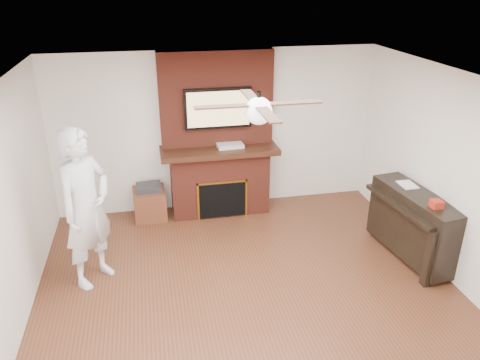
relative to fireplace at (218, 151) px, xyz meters
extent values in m
cube|color=#4C2716|center=(0.00, -2.55, -1.09)|extent=(5.36, 5.86, 0.18)
cube|color=white|center=(0.00, -2.55, 1.59)|extent=(5.36, 5.86, 0.18)
cube|color=silver|center=(0.00, 0.29, 0.25)|extent=(5.36, 0.18, 2.50)
cube|color=silver|center=(2.59, -2.55, 0.25)|extent=(0.18, 5.86, 2.50)
cube|color=maroon|center=(0.00, -0.05, -0.50)|extent=(1.50, 0.50, 1.00)
cube|color=black|center=(0.00, -0.08, 0.04)|extent=(1.78, 0.64, 0.08)
cube|color=maroon|center=(0.00, 0.10, 0.79)|extent=(1.70, 0.20, 1.42)
cube|color=black|center=(0.00, -0.30, -0.69)|extent=(0.70, 0.06, 0.55)
cube|color=#BF8C2D|center=(0.00, -0.31, -0.40)|extent=(0.78, 0.02, 0.03)
cube|color=#BF8C2D|center=(-0.38, -0.31, -0.69)|extent=(0.03, 0.02, 0.61)
cube|color=#BF8C2D|center=(0.38, -0.31, -0.69)|extent=(0.03, 0.02, 0.61)
cube|color=black|center=(0.00, -0.04, 0.68)|extent=(1.00, 0.07, 0.60)
cube|color=tan|center=(0.00, -0.08, 0.68)|extent=(0.92, 0.01, 0.52)
cylinder|color=black|center=(0.00, -2.55, 1.43)|extent=(0.04, 0.04, 0.14)
sphere|color=white|center=(0.00, -2.55, 1.32)|extent=(0.26, 0.26, 0.26)
cube|color=black|center=(0.33, -2.55, 1.38)|extent=(0.55, 0.11, 0.01)
cube|color=black|center=(0.00, -2.22, 1.38)|extent=(0.11, 0.55, 0.01)
cube|color=black|center=(-0.33, -2.55, 1.38)|extent=(0.55, 0.11, 0.01)
cube|color=black|center=(0.00, -2.88, 1.38)|extent=(0.11, 0.55, 0.01)
imported|color=silver|center=(-1.81, -1.57, -0.01)|extent=(0.83, 0.86, 1.97)
cube|color=#5A2B19|center=(-1.10, -0.07, -0.76)|extent=(0.50, 0.50, 0.46)
cube|color=#28282A|center=(-1.10, -0.07, -0.48)|extent=(0.38, 0.31, 0.09)
cube|color=black|center=(2.28, -1.88, -0.50)|extent=(0.59, 1.46, 0.87)
cube|color=black|center=(2.13, -2.51, -0.61)|extent=(0.07, 0.11, 0.76)
cube|color=black|center=(2.13, -1.24, -0.61)|extent=(0.07, 0.11, 0.76)
cube|color=black|center=(2.04, -1.88, -0.21)|extent=(0.32, 1.32, 0.05)
cube|color=silver|center=(2.28, -1.60, -0.06)|extent=(0.20, 0.27, 0.01)
cube|color=#A92714|center=(2.28, -2.26, -0.02)|extent=(0.13, 0.13, 0.09)
cube|color=silver|center=(0.17, -0.10, 0.11)|extent=(0.40, 0.25, 0.06)
cylinder|color=#BE6116|center=(-0.16, -0.23, -0.94)|extent=(0.07, 0.07, 0.10)
cylinder|color=#317C33|center=(-0.03, -0.20, -0.95)|extent=(0.07, 0.07, 0.09)
cylinder|color=#FEF7CA|center=(0.16, -0.19, -0.94)|extent=(0.08, 0.08, 0.12)
cylinder|color=#2D6489|center=(0.27, -0.25, -0.95)|extent=(0.06, 0.06, 0.09)
camera|label=1|loc=(-1.02, -6.68, 2.50)|focal=35.00mm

